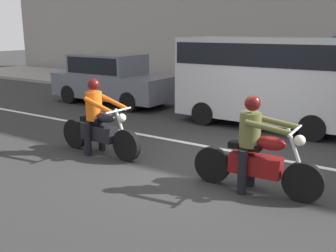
{
  "coord_description": "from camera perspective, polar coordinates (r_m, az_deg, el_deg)",
  "views": [
    {
      "loc": [
        3.34,
        -6.54,
        2.56
      ],
      "look_at": [
        -0.4,
        -0.91,
        0.87
      ],
      "focal_mm": 41.58,
      "sensor_mm": 36.0,
      "label": 1
    }
  ],
  "objects": [
    {
      "name": "ground_plane",
      "position": [
        7.78,
        6.24,
        -5.3
      ],
      "size": [
        80.0,
        80.0,
        0.0
      ],
      "primitive_type": "plane",
      "color": "#2B2B2B"
    },
    {
      "name": "sidewalk_slab",
      "position": [
        15.12,
        20.45,
        3.64
      ],
      "size": [
        40.0,
        4.4,
        0.14
      ],
      "primitive_type": "cube",
      "color": "gray",
      "rests_on": "ground_plane"
    },
    {
      "name": "lane_marking_stripe",
      "position": [
        8.64,
        7.61,
        -3.33
      ],
      "size": [
        18.0,
        0.14,
        0.01
      ],
      "primitive_type": "cube",
      "color": "silver",
      "rests_on": "ground_plane"
    },
    {
      "name": "motorcycle_with_rider_olive",
      "position": [
        6.34,
        12.69,
        -3.89
      ],
      "size": [
        2.14,
        0.7,
        1.57
      ],
      "color": "black",
      "rests_on": "ground_plane"
    },
    {
      "name": "motorcycle_with_rider_orange_stripe",
      "position": [
        8.2,
        -10.17,
        0.3
      ],
      "size": [
        2.16,
        0.7,
        1.59
      ],
      "color": "black",
      "rests_on": "ground_plane"
    },
    {
      "name": "parked_van_silver",
      "position": [
        10.74,
        14.46,
        7.13
      ],
      "size": [
        4.67,
        1.96,
        2.34
      ],
      "color": "#B2B5BA",
      "rests_on": "ground_plane"
    },
    {
      "name": "parked_sedan_slate_gray",
      "position": [
        13.85,
        -8.35,
        6.88
      ],
      "size": [
        4.39,
        1.82,
        1.72
      ],
      "color": "slate",
      "rests_on": "ground_plane"
    }
  ]
}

